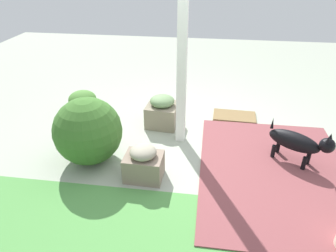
% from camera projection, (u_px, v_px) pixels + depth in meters
% --- Properties ---
extents(ground_plane, '(12.00, 12.00, 0.00)m').
position_uv_depth(ground_plane, '(196.00, 145.00, 4.25)').
color(ground_plane, '#9FA895').
extents(brick_path, '(1.80, 2.40, 0.02)m').
position_uv_depth(brick_path, '(275.00, 173.00, 3.71)').
color(brick_path, brown).
rests_on(brick_path, ground).
extents(porch_pillar, '(0.12, 0.12, 2.27)m').
position_uv_depth(porch_pillar, '(182.00, 62.00, 3.83)').
color(porch_pillar, white).
rests_on(porch_pillar, ground).
extents(stone_planter_nearest, '(0.49, 0.48, 0.49)m').
position_uv_depth(stone_planter_nearest, '(162.00, 112.00, 4.64)').
color(stone_planter_nearest, gray).
rests_on(stone_planter_nearest, ground).
extents(stone_planter_mid, '(0.45, 0.35, 0.43)m').
position_uv_depth(stone_planter_mid, '(144.00, 163.00, 3.56)').
color(stone_planter_mid, gray).
rests_on(stone_planter_mid, ground).
extents(round_shrub, '(0.84, 0.84, 0.84)m').
position_uv_depth(round_shrub, '(88.00, 131.00, 3.76)').
color(round_shrub, '#386727').
rests_on(round_shrub, ground).
extents(terracotta_pot_broad, '(0.44, 0.44, 0.42)m').
position_uv_depth(terracotta_pot_broad, '(83.00, 102.00, 4.90)').
color(terracotta_pot_broad, '#BF6B3F').
rests_on(terracotta_pot_broad, ground).
extents(dog, '(0.72, 0.55, 0.54)m').
position_uv_depth(dog, '(298.00, 142.00, 3.75)').
color(dog, black).
rests_on(dog, ground).
extents(doormat, '(0.69, 0.42, 0.03)m').
position_uv_depth(doormat, '(234.00, 116.00, 4.97)').
color(doormat, olive).
rests_on(doormat, ground).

